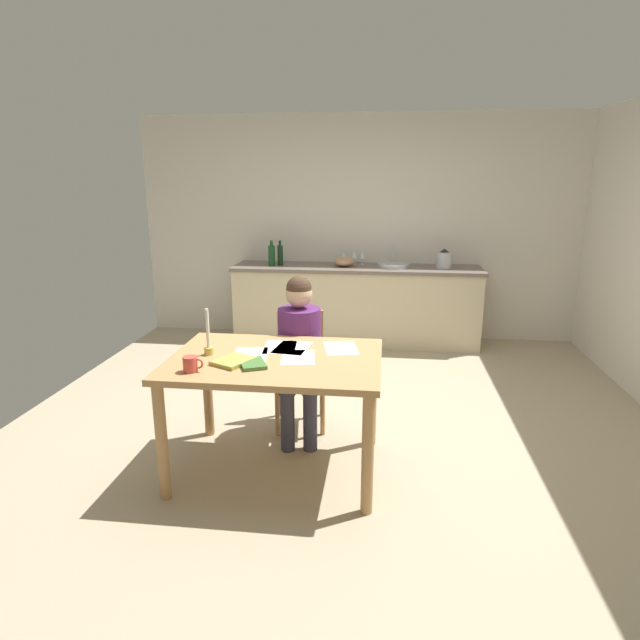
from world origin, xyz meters
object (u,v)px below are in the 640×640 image
at_px(candlestick, 208,342).
at_px(wine_glass_by_kettle, 354,255).
at_px(book_magazine, 253,364).
at_px(sink_unit, 393,265).
at_px(book_cookery, 233,361).
at_px(bottle_vinegar, 280,255).
at_px(dining_table, 276,373).
at_px(chair_at_table, 300,362).
at_px(mixing_bowl, 344,261).
at_px(bottle_oil, 272,255).
at_px(wine_glass_near_sink, 362,255).
at_px(stovetop_kettle, 444,259).
at_px(person_seated, 299,346).
at_px(wine_glass_back_left, 344,255).
at_px(coffee_mug, 191,364).

xyz_separation_m(candlestick, wine_glass_by_kettle, (0.75, 3.08, 0.14)).
relative_size(book_magazine, sink_unit, 0.57).
height_order(book_cookery, bottle_vinegar, bottle_vinegar).
height_order(candlestick, bottle_vinegar, bottle_vinegar).
distance_m(dining_table, book_magazine, 0.23).
bearing_deg(chair_at_table, dining_table, -93.45).
bearing_deg(wine_glass_by_kettle, candlestick, -103.69).
height_order(sink_unit, mixing_bowl, sink_unit).
height_order(bottle_oil, wine_glass_near_sink, bottle_oil).
bearing_deg(stovetop_kettle, wine_glass_near_sink, 170.77).
bearing_deg(bottle_oil, book_magazine, -80.26).
bearing_deg(dining_table, mixing_bowl, 85.87).
distance_m(person_seated, stovetop_kettle, 2.69).
distance_m(person_seated, candlestick, 0.78).
xyz_separation_m(chair_at_table, candlestick, (-0.48, -0.72, 0.37)).
bearing_deg(wine_glass_by_kettle, bottle_vinegar, -169.16).
distance_m(sink_unit, stovetop_kettle, 0.56).
bearing_deg(candlestick, book_magazine, -26.83).
distance_m(sink_unit, wine_glass_back_left, 0.61).
relative_size(candlestick, stovetop_kettle, 1.38).
bearing_deg(person_seated, stovetop_kettle, 61.65).
bearing_deg(wine_glass_by_kettle, book_magazine, -97.39).
distance_m(chair_at_table, wine_glass_back_left, 2.41).
height_order(dining_table, book_magazine, book_magazine).
bearing_deg(stovetop_kettle, person_seated, -118.35).
bearing_deg(book_cookery, stovetop_kettle, 89.85).
distance_m(wine_glass_near_sink, wine_glass_by_kettle, 0.09).
relative_size(chair_at_table, mixing_bowl, 3.63).
distance_m(chair_at_table, book_cookery, 0.95).
bearing_deg(stovetop_kettle, bottle_oil, -178.47).
xyz_separation_m(sink_unit, wine_glass_by_kettle, (-0.46, 0.15, 0.09)).
xyz_separation_m(dining_table, wine_glass_by_kettle, (0.31, 3.08, 0.33)).
distance_m(coffee_mug, stovetop_kettle, 3.69).
bearing_deg(candlestick, coffee_mug, -90.95).
bearing_deg(dining_table, sink_unit, 75.28).
xyz_separation_m(candlestick, stovetop_kettle, (1.76, 2.93, 0.13)).
bearing_deg(book_cookery, sink_unit, 98.76).
distance_m(sink_unit, bottle_oil, 1.40).
relative_size(bottle_oil, wine_glass_by_kettle, 1.87).
distance_m(book_magazine, wine_glass_near_sink, 3.29).
bearing_deg(person_seated, chair_at_table, 96.67).
distance_m(person_seated, book_magazine, 0.77).
xyz_separation_m(bottle_vinegar, mixing_bowl, (0.75, 0.01, -0.07)).
bearing_deg(book_cookery, candlestick, 172.89).
xyz_separation_m(mixing_bowl, stovetop_kettle, (1.12, 0.01, 0.04)).
xyz_separation_m(chair_at_table, wine_glass_by_kettle, (0.27, 2.35, 0.51)).
xyz_separation_m(dining_table, wine_glass_back_left, (0.19, 3.08, 0.33)).
bearing_deg(book_magazine, candlestick, 129.12).
height_order(coffee_mug, bottle_vinegar, bottle_vinegar).
relative_size(coffee_mug, wine_glass_back_left, 0.79).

